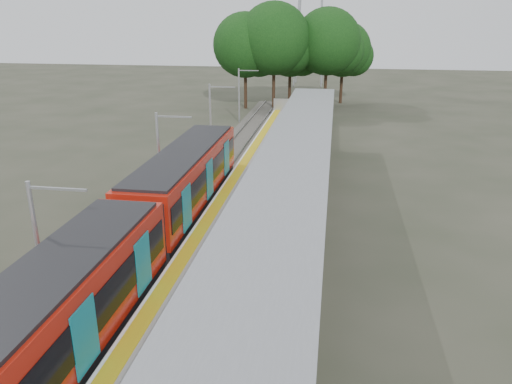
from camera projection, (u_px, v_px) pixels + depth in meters
trackbed at (197, 199)px, 29.51m from camera, size 3.00×70.00×0.24m
platform at (272, 197)px, 28.72m from camera, size 6.00×50.00×1.00m
tactile_strip at (229, 186)px, 28.92m from camera, size 0.60×50.00×0.02m
end_fence at (302, 105)px, 51.57m from camera, size 6.00×0.10×1.20m
train at (136, 231)px, 20.38m from camera, size 2.74×27.60×3.62m
canopy at (297, 153)px, 23.70m from camera, size 3.27×38.00×3.66m
tree_cluster at (294, 44)px, 57.29m from camera, size 17.98×12.92×11.91m
catenary_masts at (160, 157)px, 27.89m from camera, size 2.08×48.16×5.40m
bench_near at (291, 263)px, 18.86m from camera, size 0.52×1.54×1.04m
bench_mid at (314, 220)px, 22.66m from camera, size 0.71×1.70×1.13m
bench_far at (300, 173)px, 29.35m from camera, size 0.99×1.80×1.18m
info_pillar_near at (283, 239)px, 20.43m from camera, size 0.38×0.38×1.68m
info_pillar_far at (282, 195)px, 24.99m from camera, size 0.46×0.46×2.03m
litter_bin at (302, 206)px, 24.60m from camera, size 0.48×0.48×0.96m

